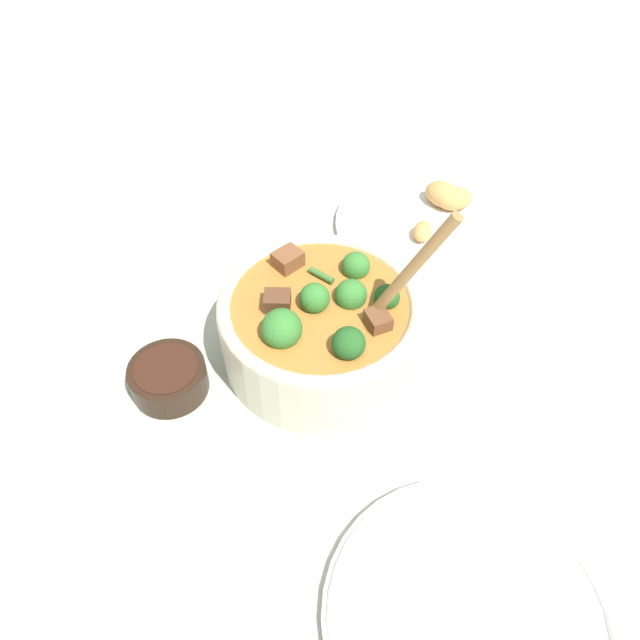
% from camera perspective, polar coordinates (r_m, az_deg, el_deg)
% --- Properties ---
extents(ground_plane, '(4.00, 4.00, 0.00)m').
position_cam_1_polar(ground_plane, '(0.74, 0.00, -3.03)').
color(ground_plane, '#ADBCAD').
extents(stew_bowl, '(0.22, 0.22, 0.24)m').
position_cam_1_polar(stew_bowl, '(0.69, 0.05, -0.29)').
color(stew_bowl, beige).
rests_on(stew_bowl, ground_plane).
extents(condiment_bowl, '(0.09, 0.09, 0.04)m').
position_cam_1_polar(condiment_bowl, '(0.71, -13.71, -5.08)').
color(condiment_bowl, black).
rests_on(condiment_bowl, ground_plane).
extents(empty_plate, '(0.26, 0.26, 0.02)m').
position_cam_1_polar(empty_plate, '(0.60, 13.98, -24.84)').
color(empty_plate, white).
rests_on(empty_plate, ground_plane).
extents(food_plate, '(0.25, 0.25, 0.05)m').
position_cam_1_polar(food_plate, '(0.90, 9.75, 8.89)').
color(food_plate, white).
rests_on(food_plate, ground_plane).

